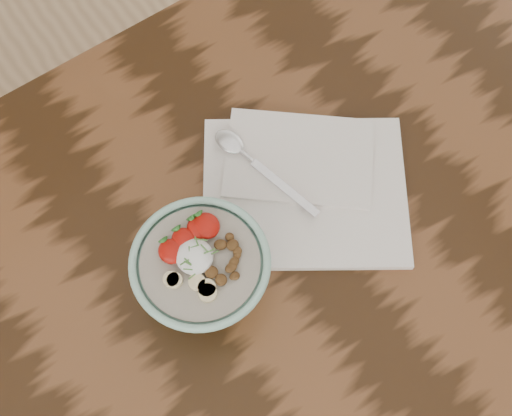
{
  "coord_description": "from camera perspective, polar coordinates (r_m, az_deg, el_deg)",
  "views": [
    {
      "loc": [
        -24.39,
        -23.52,
        165.67
      ],
      "look_at": [
        -4.65,
        4.92,
        85.31
      ],
      "focal_mm": 50.0,
      "sensor_mm": 36.0,
      "label": 1
    }
  ],
  "objects": [
    {
      "name": "table",
      "position": [
        1.06,
        3.61,
        -4.91
      ],
      "size": [
        160.0,
        90.0,
        75.0
      ],
      "color": "black",
      "rests_on": "ground"
    },
    {
      "name": "spoon",
      "position": [
        1.0,
        -1.05,
        4.42
      ],
      "size": [
        6.25,
        18.74,
        0.98
      ],
      "rotation": [
        0.0,
        0.0,
        0.22
      ],
      "color": "silver",
      "rests_on": "napkin"
    },
    {
      "name": "napkin",
      "position": [
        1.0,
        3.81,
        1.91
      ],
      "size": [
        36.09,
        34.66,
        1.73
      ],
      "rotation": [
        0.0,
        0.0,
        -0.6
      ],
      "color": "white",
      "rests_on": "table"
    },
    {
      "name": "breakfast_bowl",
      "position": [
        0.9,
        -4.37,
        -5.03
      ],
      "size": [
        17.27,
        17.27,
        11.45
      ],
      "rotation": [
        0.0,
        0.0,
        0.28
      ],
      "color": "#93C6B2",
      "rests_on": "table"
    }
  ]
}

